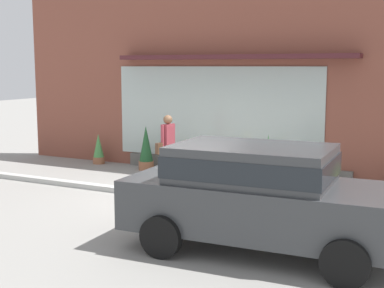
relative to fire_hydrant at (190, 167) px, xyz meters
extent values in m
plane|color=gray|center=(0.31, -1.08, -0.49)|extent=(60.00, 60.00, 0.00)
cube|color=#B2B2AD|center=(0.31, -1.28, -0.43)|extent=(14.00, 0.24, 0.12)
cube|color=brown|center=(0.31, 2.12, 2.20)|extent=(14.00, 0.36, 5.38)
cube|color=#ADBCB7|center=(-0.23, 1.92, 1.16)|extent=(6.10, 0.03, 2.56)
cube|color=#4C1E23|center=(0.31, 1.77, 2.69)|extent=(6.70, 0.56, 0.12)
cube|color=#605E59|center=(0.31, 1.90, -0.31)|extent=(6.50, 0.20, 0.36)
cylinder|color=gold|center=(0.00, 0.00, -0.46)|extent=(0.32, 0.32, 0.06)
cylinder|color=gold|center=(0.00, 0.00, -0.08)|extent=(0.22, 0.22, 0.70)
sphere|color=gold|center=(0.00, 0.00, 0.34)|extent=(0.26, 0.26, 0.26)
cylinder|color=gold|center=(-0.15, 0.00, -0.05)|extent=(0.10, 0.09, 0.09)
cylinder|color=gold|center=(0.15, 0.00, -0.05)|extent=(0.10, 0.09, 0.09)
cylinder|color=gold|center=(0.00, -0.15, -0.05)|extent=(0.09, 0.10, 0.09)
cylinder|color=#475675|center=(-0.81, 0.23, -0.07)|extent=(0.12, 0.12, 0.85)
cylinder|color=#475675|center=(-0.78, 0.40, -0.07)|extent=(0.12, 0.12, 0.85)
cube|color=#8E333D|center=(-0.79, 0.31, 0.67)|extent=(0.25, 0.36, 0.63)
sphere|color=brown|center=(-0.79, 0.31, 1.11)|extent=(0.23, 0.23, 0.23)
cylinder|color=#8E333D|center=(-0.83, 0.10, 0.68)|extent=(0.08, 0.08, 0.60)
cylinder|color=#8E333D|center=(-0.76, 0.53, 0.68)|extent=(0.08, 0.08, 0.60)
cube|color=#472D1E|center=(-0.87, 0.01, 0.40)|extent=(0.14, 0.25, 0.28)
cube|color=#383A3D|center=(3.18, -3.61, 0.24)|extent=(4.54, 1.99, 0.80)
cube|color=#383A3D|center=(2.96, -3.62, 0.91)|extent=(2.53, 1.75, 0.61)
cube|color=#1E2328|center=(2.96, -3.62, 0.91)|extent=(2.57, 1.77, 0.34)
cylinder|color=black|center=(4.52, -2.64, -0.16)|extent=(0.68, 0.21, 0.68)
cylinder|color=black|center=(4.60, -4.46, -0.16)|extent=(0.68, 0.21, 0.68)
cylinder|color=black|center=(1.76, -2.77, -0.16)|extent=(0.68, 0.21, 0.68)
cylinder|color=black|center=(1.84, -4.59, -0.16)|extent=(0.68, 0.21, 0.68)
cylinder|color=#9E6042|center=(-2.12, 1.39, -0.37)|extent=(0.43, 0.43, 0.25)
cone|color=#23562D|center=(-2.12, 1.39, 0.27)|extent=(0.39, 0.39, 1.02)
cylinder|color=#B7B2A3|center=(1.54, 1.34, -0.34)|extent=(0.28, 0.28, 0.31)
cone|color=#3D8442|center=(1.54, 1.34, 0.28)|extent=(0.25, 0.25, 0.94)
cylinder|color=#33473D|center=(2.59, 1.45, -0.38)|extent=(0.38, 0.38, 0.24)
cone|color=#2D6B33|center=(2.59, 1.45, 0.00)|extent=(0.34, 0.34, 0.52)
cylinder|color=#9E6042|center=(-3.92, 1.55, -0.39)|extent=(0.36, 0.36, 0.21)
cone|color=#4C934C|center=(-3.92, 1.55, 0.06)|extent=(0.32, 0.32, 0.70)
cylinder|color=#B7B2A3|center=(-0.96, 1.44, -0.38)|extent=(0.28, 0.28, 0.23)
sphere|color=olive|center=(-0.96, 1.44, -0.11)|extent=(0.36, 0.36, 0.36)
camera|label=1|loc=(5.87, -11.46, 2.45)|focal=50.07mm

